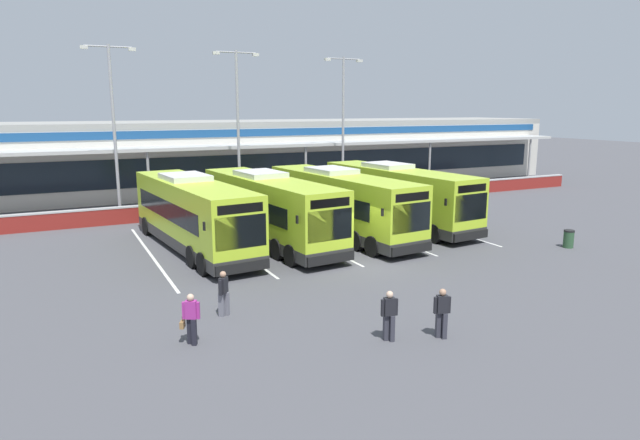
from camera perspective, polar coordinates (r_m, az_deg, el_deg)
The scene contains 20 objects.
ground_plane at distance 25.92m, azimuth 3.96°, elevation -4.55°, with size 200.00×200.00×0.00m, color #4C4C51.
terminal_building at distance 50.20m, azimuth -11.65°, elevation 6.52°, with size 70.00×13.00×6.00m.
red_barrier_wall at distance 38.71m, azimuth -6.84°, elevation 1.59°, with size 60.00×0.40×1.10m.
coach_bus_leftmost at distance 28.90m, azimuth -12.94°, elevation 0.49°, with size 3.91×12.34×3.78m.
coach_bus_left_centre at distance 29.66m, azimuth -5.28°, elevation 1.01°, with size 3.91×12.34×3.78m.
coach_bus_centre at distance 31.23m, azimuth 2.13°, elevation 1.58°, with size 3.91×12.34×3.78m.
coach_bus_right_centre at distance 34.30m, azimuth 7.91°, elevation 2.37°, with size 3.91×12.34×3.78m.
bay_stripe_far_west at distance 28.74m, azimuth -17.03°, elevation -3.43°, with size 0.14×13.00×0.01m, color silver.
bay_stripe_west at distance 29.64m, azimuth -9.00°, elevation -2.61°, with size 0.14×13.00×0.01m, color silver.
bay_stripe_mid_west at distance 31.08m, azimuth -1.59°, elevation -1.81°, with size 0.14×13.00×0.01m, color silver.
bay_stripe_centre at distance 33.00m, azimuth 5.06°, elevation -1.07°, with size 0.14×13.00×0.01m, color silver.
bay_stripe_mid_east at distance 35.32m, azimuth 10.90°, elevation -0.40°, with size 0.14×13.00×0.01m, color silver.
pedestrian_with_handbag at distance 17.61m, azimuth -13.16°, elevation -9.76°, with size 0.63×0.50×1.62m.
pedestrian_in_dark_coat at distance 18.01m, azimuth 12.43°, elevation -9.19°, with size 0.53×0.38×1.62m.
pedestrian_child at distance 19.66m, azimuth -9.90°, elevation -7.30°, with size 0.43×0.46×1.62m.
pedestrian_near_bin at distance 17.53m, azimuth 7.14°, elevation -9.58°, with size 0.54×0.36×1.62m.
lamp_post_west at distance 37.89m, azimuth -20.47°, elevation 9.47°, with size 3.24×0.28×11.00m.
lamp_post_centre at distance 39.60m, azimuth -8.45°, elevation 10.11°, with size 3.24×0.28×11.00m.
lamp_post_east at distance 44.30m, azimuth 2.40°, elevation 10.36°, with size 3.24×0.28×11.00m.
litter_bin at distance 31.55m, azimuth 24.21°, elevation -1.77°, with size 0.54×0.54×0.93m.
Camera 1 is at (-12.56, -21.52, 7.14)m, focal length 31.09 mm.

